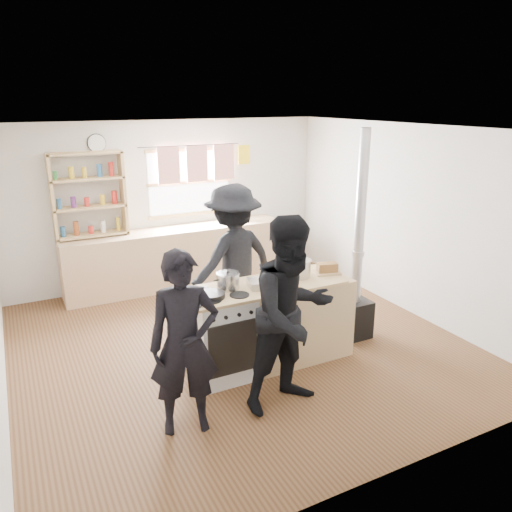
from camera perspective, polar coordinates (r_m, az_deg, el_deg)
The scene contains 14 objects.
ground at distance 6.07m, azimuth -2.07°, elevation -9.98°, with size 5.00×5.00×0.01m, color brown.
back_counter at distance 7.82m, azimuth -9.02°, elevation -0.13°, with size 3.40×0.55×0.90m, color tan.
shelving_unit at distance 7.41m, azimuth -18.60°, elevation 6.67°, with size 1.00×0.28×1.20m.
thermos at distance 8.07m, azimuth -1.48°, elevation 5.06°, with size 0.10×0.10×0.30m, color silver.
cooking_island at distance 5.48m, azimuth 1.72°, elevation -7.68°, with size 1.97×0.64×0.93m.
skillet_greens at distance 4.94m, azimuth -5.07°, elevation -4.44°, with size 0.37×0.37×0.05m.
roast_tray at distance 5.20m, azimuth 1.19°, elevation -3.04°, with size 0.41×0.31×0.08m.
stockpot_stove at distance 5.13m, azimuth -3.23°, elevation -2.83°, with size 0.24×0.24×0.19m.
stockpot_counter at distance 5.48m, azimuth 4.79°, elevation -1.37°, with size 0.29×0.29×0.22m.
bread_board at distance 5.63m, azimuth 8.13°, elevation -1.48°, with size 0.32×0.27×0.12m.
flue_heater at distance 6.10m, azimuth 11.34°, elevation -3.37°, with size 0.35×0.35×2.50m.
person_near_left at distance 4.32m, azimuth -8.20°, elevation -9.92°, with size 0.60×0.39×1.64m, color black.
person_near_right at distance 4.59m, azimuth 4.15°, elevation -6.66°, with size 0.90×0.70×1.85m, color black.
person_far at distance 6.06m, azimuth -2.62°, elevation -0.46°, with size 1.20×0.69×1.85m, color black.
Camera 1 is at (-2.25, -4.88, 2.81)m, focal length 35.00 mm.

